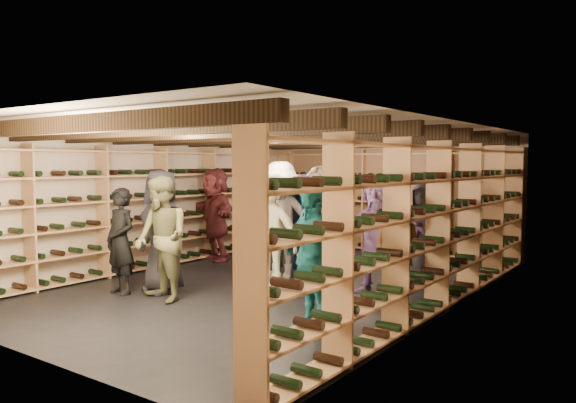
% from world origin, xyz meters
% --- Properties ---
extents(ground, '(8.00, 8.00, 0.00)m').
position_xyz_m(ground, '(0.00, 0.00, 0.00)').
color(ground, black).
rests_on(ground, ground).
extents(walls, '(5.52, 8.02, 2.40)m').
position_xyz_m(walls, '(0.00, 0.00, 1.20)').
color(walls, '#C3AE98').
rests_on(walls, ground).
extents(ceiling, '(5.50, 8.00, 0.01)m').
position_xyz_m(ceiling, '(0.00, 0.00, 2.40)').
color(ceiling, beige).
rests_on(ceiling, walls).
extents(ceiling_joists, '(5.40, 7.12, 0.18)m').
position_xyz_m(ceiling_joists, '(0.00, 0.00, 2.26)').
color(ceiling_joists, black).
rests_on(ceiling_joists, ground).
extents(wine_rack_left, '(0.32, 7.50, 2.15)m').
position_xyz_m(wine_rack_left, '(-2.57, 0.00, 1.08)').
color(wine_rack_left, tan).
rests_on(wine_rack_left, ground).
extents(wine_rack_right, '(0.32, 7.50, 2.15)m').
position_xyz_m(wine_rack_right, '(2.57, 0.00, 1.08)').
color(wine_rack_right, tan).
rests_on(wine_rack_right, ground).
extents(wine_rack_back, '(4.70, 0.30, 2.15)m').
position_xyz_m(wine_rack_back, '(0.00, 3.83, 1.07)').
color(wine_rack_back, tan).
rests_on(wine_rack_back, ground).
extents(crate_stack_left, '(0.55, 0.41, 0.68)m').
position_xyz_m(crate_stack_left, '(-1.15, 2.58, 0.34)').
color(crate_stack_left, tan).
rests_on(crate_stack_left, ground).
extents(crate_stack_right, '(0.59, 0.49, 0.51)m').
position_xyz_m(crate_stack_right, '(-0.39, 2.64, 0.26)').
color(crate_stack_right, tan).
rests_on(crate_stack_right, ground).
extents(crate_loose, '(0.55, 0.41, 0.17)m').
position_xyz_m(crate_loose, '(1.82, 2.97, 0.09)').
color(crate_loose, tan).
rests_on(crate_loose, ground).
extents(person_0, '(0.97, 0.75, 1.77)m').
position_xyz_m(person_0, '(-1.00, -1.40, 0.89)').
color(person_0, black).
rests_on(person_0, ground).
extents(person_1, '(0.58, 0.41, 1.52)m').
position_xyz_m(person_1, '(-1.40, -1.82, 0.76)').
color(person_1, black).
rests_on(person_1, ground).
extents(person_2, '(0.97, 0.85, 1.70)m').
position_xyz_m(person_2, '(-0.60, -1.77, 0.85)').
color(person_2, brown).
rests_on(person_2, ground).
extents(person_3, '(1.16, 0.72, 1.73)m').
position_xyz_m(person_3, '(-0.02, -0.16, 0.87)').
color(person_3, '#ECECB8').
rests_on(person_3, ground).
extents(person_4, '(1.04, 0.74, 1.65)m').
position_xyz_m(person_4, '(1.78, -1.73, 0.82)').
color(person_4, '#186A73').
rests_on(person_4, ground).
extents(person_5, '(1.73, 1.09, 1.78)m').
position_xyz_m(person_5, '(-2.18, 0.98, 0.89)').
color(person_5, maroon).
rests_on(person_5, ground).
extents(person_6, '(0.88, 0.62, 1.70)m').
position_xyz_m(person_6, '(-0.05, 0.94, 0.85)').
color(person_6, '#1F2245').
rests_on(person_6, ground).
extents(person_7, '(0.72, 0.52, 1.83)m').
position_xyz_m(person_7, '(0.85, -0.13, 0.91)').
color(person_7, gray).
rests_on(person_7, ground).
extents(person_8, '(0.80, 0.67, 1.49)m').
position_xyz_m(person_8, '(2.18, -0.29, 0.74)').
color(person_8, '#482917').
rests_on(person_8, ground).
extents(person_9, '(1.39, 1.07, 1.89)m').
position_xyz_m(person_9, '(-0.22, 0.42, 0.95)').
color(person_9, '#BBB6AC').
rests_on(person_9, ground).
extents(person_10, '(1.15, 0.80, 1.81)m').
position_xyz_m(person_10, '(-0.75, 1.30, 0.90)').
color(person_10, '#224628').
rests_on(person_10, ground).
extents(person_11, '(1.65, 0.73, 1.72)m').
position_xyz_m(person_11, '(1.57, 0.35, 0.86)').
color(person_11, '#845E9B').
rests_on(person_11, ground).
extents(person_12, '(0.84, 0.61, 1.60)m').
position_xyz_m(person_12, '(1.86, 1.30, 0.80)').
color(person_12, '#37373C').
rests_on(person_12, ground).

